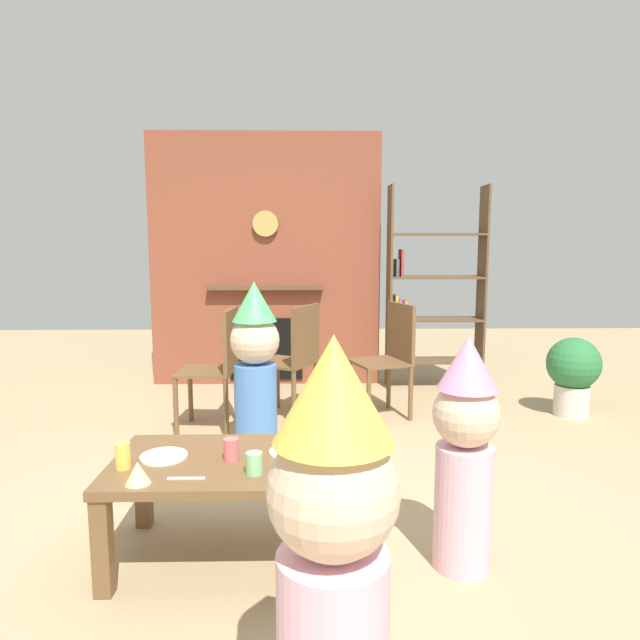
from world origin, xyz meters
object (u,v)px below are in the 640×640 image
birthday_cake_slice (138,473)px  paper_plate_front (164,456)px  paper_cup_near_left (254,463)px  potted_plant_tall (573,371)px  child_with_cone_hat (333,558)px  paper_cup_far_left (294,430)px  dining_chair_left (219,362)px  dining_chair_middle (295,355)px  paper_cup_near_right (231,449)px  dining_chair_right (390,353)px  child_by_the_chairs (255,365)px  paper_cup_center (123,456)px  coffee_table (217,476)px  child_in_pink (465,448)px  bookshelf (429,297)px  paper_plate_rear (290,452)px

birthday_cake_slice → paper_plate_front: bearing=83.0°
paper_cup_near_left → potted_plant_tall: bearing=42.6°
paper_plate_front → child_with_cone_hat: 1.29m
paper_cup_far_left → dining_chair_left: bearing=112.0°
dining_chair_middle → paper_cup_near_right: bearing=111.5°
paper_cup_far_left → dining_chair_right: dining_chair_right is taller
birthday_cake_slice → dining_chair_right: bearing=59.8°
paper_cup_far_left → child_by_the_chairs: size_ratio=0.08×
child_by_the_chairs → dining_chair_right: size_ratio=1.26×
dining_chair_middle → dining_chair_right: size_ratio=1.00×
child_with_cone_hat → paper_plate_front: bearing=9.2°
paper_cup_near_left → child_by_the_chairs: (-0.12, 1.34, 0.11)m
paper_cup_center → paper_cup_near_right: bearing=10.3°
dining_chair_middle → child_by_the_chairs: bearing=101.1°
birthday_cake_slice → potted_plant_tall: potted_plant_tall is taller
potted_plant_tall → paper_cup_near_right: bearing=-140.7°
paper_cup_center → birthday_cake_slice: size_ratio=1.08×
paper_cup_near_left → paper_cup_near_right: 0.18m
birthday_cake_slice → potted_plant_tall: size_ratio=0.16×
birthday_cake_slice → paper_cup_far_left: bearing=38.8°
birthday_cake_slice → dining_chair_right: 2.61m
coffee_table → potted_plant_tall: 3.19m
paper_cup_center → child_with_cone_hat: (0.83, -0.97, 0.12)m
paper_cup_near_right → potted_plant_tall: potted_plant_tall is taller
coffee_table → dining_chair_middle: dining_chair_middle is taller
coffee_table → paper_cup_near_right: size_ratio=9.40×
paper_cup_center → potted_plant_tall: (2.88, 2.07, -0.14)m
child_with_cone_hat → child_in_pink: 1.13m
dining_chair_left → paper_cup_far_left: bearing=116.4°
coffee_table → child_in_pink: bearing=-5.8°
bookshelf → dining_chair_right: bearing=-118.3°
coffee_table → birthday_cake_slice: birthday_cake_slice is taller
dining_chair_middle → potted_plant_tall: bearing=-150.8°
child_with_cone_hat → dining_chair_left: (-0.71, 2.75, -0.11)m
paper_plate_rear → paper_cup_far_left: bearing=85.6°
dining_chair_left → bookshelf: bearing=-141.1°
paper_cup_near_left → child_in_pink: size_ratio=0.09×
birthday_cake_slice → potted_plant_tall: 3.55m
paper_cup_center → dining_chair_left: size_ratio=0.12×
paper_cup_near_right → child_with_cone_hat: child_with_cone_hat is taller
paper_cup_near_left → bookshelf: bearing=66.2°
child_in_pink → child_by_the_chairs: size_ratio=0.88×
paper_plate_rear → dining_chair_left: bearing=109.4°
paper_cup_near_right → birthday_cake_slice: (-0.33, -0.23, -0.00)m
coffee_table → paper_cup_far_left: (0.33, 0.24, 0.12)m
paper_cup_center → coffee_table: bearing=13.9°
dining_chair_right → child_by_the_chairs: bearing=20.4°
coffee_table → paper_plate_rear: (0.32, 0.06, 0.08)m
paper_plate_front → child_with_cone_hat: bearing=-57.4°
paper_cup_near_right → birthday_cake_slice: bearing=-145.3°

